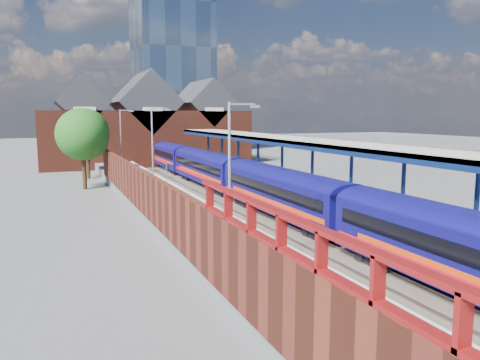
% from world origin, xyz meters
% --- Properties ---
extents(ground, '(240.00, 240.00, 0.00)m').
position_xyz_m(ground, '(0.00, 30.00, 0.00)').
color(ground, '#5B5B5E').
rests_on(ground, ground).
extents(ballast_bed, '(6.00, 76.00, 0.06)m').
position_xyz_m(ballast_bed, '(0.00, 20.00, 0.03)').
color(ballast_bed, '#473D33').
rests_on(ballast_bed, ground).
extents(rails, '(4.51, 76.00, 0.14)m').
position_xyz_m(rails, '(0.00, 20.00, 0.12)').
color(rails, slate).
rests_on(rails, ground).
extents(left_platform, '(5.00, 76.00, 1.00)m').
position_xyz_m(left_platform, '(-5.50, 20.00, 0.50)').
color(left_platform, '#565659').
rests_on(left_platform, ground).
extents(right_platform, '(6.00, 76.00, 1.00)m').
position_xyz_m(right_platform, '(6.00, 20.00, 0.50)').
color(right_platform, '#565659').
rests_on(right_platform, ground).
extents(coping_left, '(0.30, 76.00, 0.05)m').
position_xyz_m(coping_left, '(-3.15, 20.00, 1.02)').
color(coping_left, silver).
rests_on(coping_left, left_platform).
extents(coping_right, '(0.30, 76.00, 0.05)m').
position_xyz_m(coping_right, '(3.15, 20.00, 1.02)').
color(coping_right, silver).
rests_on(coping_right, right_platform).
extents(yellow_line, '(0.14, 76.00, 0.01)m').
position_xyz_m(yellow_line, '(-3.75, 20.00, 1.01)').
color(yellow_line, yellow).
rests_on(yellow_line, left_platform).
extents(train, '(2.87, 65.90, 3.45)m').
position_xyz_m(train, '(1.49, 24.27, 2.12)').
color(train, '#100E62').
rests_on(train, ground).
extents(canopy, '(4.50, 52.00, 4.48)m').
position_xyz_m(canopy, '(5.48, 21.95, 5.25)').
color(canopy, navy).
rests_on(canopy, right_platform).
extents(lamp_post_b, '(1.48, 0.18, 7.00)m').
position_xyz_m(lamp_post_b, '(-6.36, 6.00, 4.99)').
color(lamp_post_b, '#A5A8AA').
rests_on(lamp_post_b, left_platform).
extents(lamp_post_c, '(1.48, 0.18, 7.00)m').
position_xyz_m(lamp_post_c, '(-6.36, 22.00, 4.99)').
color(lamp_post_c, '#A5A8AA').
rests_on(lamp_post_c, left_platform).
extents(lamp_post_d, '(1.48, 0.18, 7.00)m').
position_xyz_m(lamp_post_d, '(-6.36, 38.00, 4.99)').
color(lamp_post_d, '#A5A8AA').
rests_on(lamp_post_d, left_platform).
extents(platform_sign, '(0.55, 0.08, 2.50)m').
position_xyz_m(platform_sign, '(-5.00, 24.00, 2.69)').
color(platform_sign, '#A5A8AA').
rests_on(platform_sign, left_platform).
extents(brick_wall, '(0.35, 50.00, 3.86)m').
position_xyz_m(brick_wall, '(-8.10, 13.54, 2.45)').
color(brick_wall, '#5C2418').
rests_on(brick_wall, left_platform).
extents(station_building, '(30.00, 12.12, 13.78)m').
position_xyz_m(station_building, '(0.00, 58.00, 5.45)').
color(station_building, '#5C2418').
rests_on(station_building, ground).
extents(glass_tower, '(14.20, 14.20, 40.30)m').
position_xyz_m(glass_tower, '(10.00, 80.00, 20.20)').
color(glass_tower, '#49627E').
rests_on(glass_tower, ground).
extents(tree_near, '(5.20, 5.20, 8.10)m').
position_xyz_m(tree_near, '(-10.35, 35.91, 5.35)').
color(tree_near, '#382314').
rests_on(tree_near, ground).
extents(tree_far, '(5.20, 5.20, 8.10)m').
position_xyz_m(tree_far, '(-9.35, 43.91, 5.35)').
color(tree_far, '#382314').
rests_on(tree_far, ground).
extents(parked_car_silver, '(4.15, 2.75, 1.29)m').
position_xyz_m(parked_car_silver, '(6.67, 7.24, 1.65)').
color(parked_car_silver, silver).
rests_on(parked_car_silver, right_platform).
extents(parked_car_dark, '(4.32, 2.46, 1.18)m').
position_xyz_m(parked_car_dark, '(7.12, 20.75, 1.59)').
color(parked_car_dark, black).
rests_on(parked_car_dark, right_platform).
extents(parked_car_blue, '(4.94, 3.32, 1.26)m').
position_xyz_m(parked_car_blue, '(7.79, 14.78, 1.63)').
color(parked_car_blue, navy).
rests_on(parked_car_blue, right_platform).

